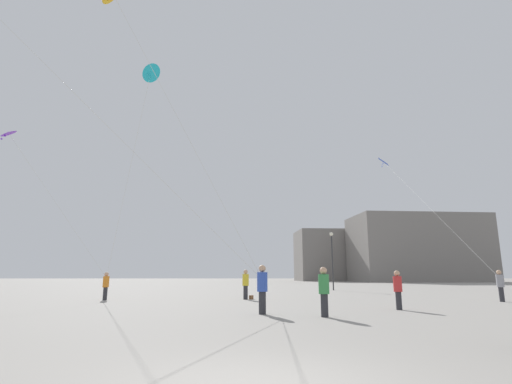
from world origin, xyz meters
The scene contains 13 objects.
person_in_yellow centered at (-0.61, 19.28, 0.98)m, with size 0.39×0.39×1.79m.
person_in_grey centered at (13.79, 17.01, 0.96)m, with size 0.38×0.38×1.75m.
person_in_green centered at (2.42, 9.03, 0.97)m, with size 0.38×0.38×1.77m.
person_in_red centered at (6.16, 11.93, 0.91)m, with size 0.36×0.36×1.67m.
person_in_blue centered at (0.20, 10.05, 1.02)m, with size 0.40×0.40×1.86m.
person_in_orange centered at (-9.00, 18.66, 0.90)m, with size 0.36×0.36×1.64m.
kite_cyan_diamond centered at (-6.00, 14.86, 12.61)m, with size 3.68×4.54×11.89m.
kite_cobalt_delta centered at (13.47, 33.38, 12.78)m, with size 1.73×17.65×12.18m.
kite_violet_diamond centered at (-14.21, 15.95, 9.36)m, with size 5.89×3.35×8.46m.
building_left_hall centered at (17.00, 90.92, 5.97)m, with size 13.37×12.93×11.94m.
building_centre_hall centered at (35.00, 78.71, 6.91)m, with size 27.96×16.20×13.82m.
lamppost_east centered at (7.65, 33.49, 3.70)m, with size 0.36×0.36×5.61m.
handbag_beside_flyer centered at (-0.26, 19.38, 0.12)m, with size 0.32×0.14×0.24m, color brown.
Camera 1 is at (-0.16, -5.65, 1.49)m, focal length 27.63 mm.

